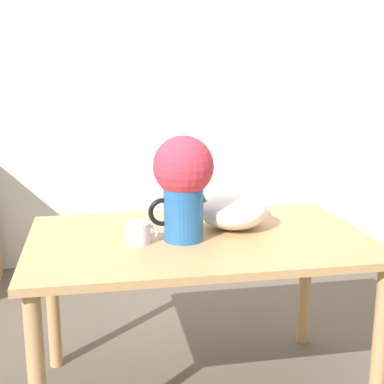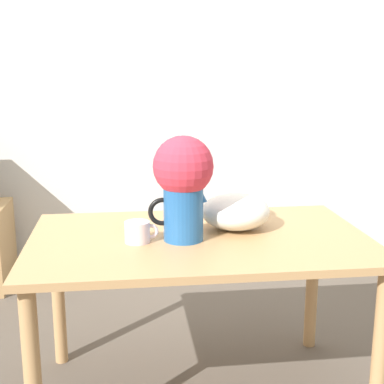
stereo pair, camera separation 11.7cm
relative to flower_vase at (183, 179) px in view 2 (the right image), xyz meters
The scene contains 5 objects.
wall_back 1.83m from the flower_vase, 86.84° to the left, with size 8.00×0.05×2.60m.
table 0.35m from the flower_vase, 24.08° to the left, with size 1.37×0.85×0.73m.
flower_vase is the anchor object (origin of this frame).
coffee_mug 0.27m from the flower_vase, behind, with size 0.13×0.10×0.08m.
white_bowl 0.32m from the flower_vase, 27.45° to the left, with size 0.29×0.29×0.15m.
Camera 2 is at (-0.32, -2.02, 1.39)m, focal length 50.00 mm.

